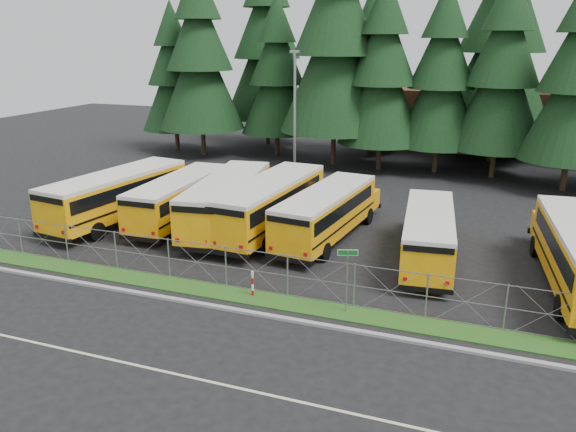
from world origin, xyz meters
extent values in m
plane|color=black|center=(0.00, 0.00, 0.00)|extent=(120.00, 120.00, 0.00)
cube|color=gray|center=(0.00, -3.10, 0.06)|extent=(50.00, 0.25, 0.12)
cube|color=#1B4513|center=(0.00, -1.70, 0.03)|extent=(50.00, 1.40, 0.06)
cube|color=beige|center=(0.00, -8.00, 0.01)|extent=(50.00, 0.12, 0.01)
cube|color=brown|center=(6.00, 40.00, 3.00)|extent=(22.00, 10.00, 6.00)
cylinder|color=gray|center=(1.82, -1.59, 1.40)|extent=(0.06, 0.06, 2.80)
cube|color=#0D6120|center=(1.82, -1.59, 2.68)|extent=(0.77, 0.27, 0.22)
cube|color=white|center=(1.82, -1.59, 2.68)|extent=(0.80, 0.28, 0.26)
cube|color=#0D6120|center=(1.82, -1.59, 2.44)|extent=(0.19, 0.53, 0.18)
cylinder|color=#B20C0C|center=(-2.45, -1.52, 0.60)|extent=(0.11, 0.11, 1.20)
cylinder|color=gray|center=(-7.16, 17.45, 5.00)|extent=(0.20, 0.20, 10.00)
cube|color=gray|center=(-7.16, 17.45, 10.05)|extent=(0.70, 0.35, 0.18)
camera|label=1|loc=(6.79, -22.31, 10.96)|focal=35.00mm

